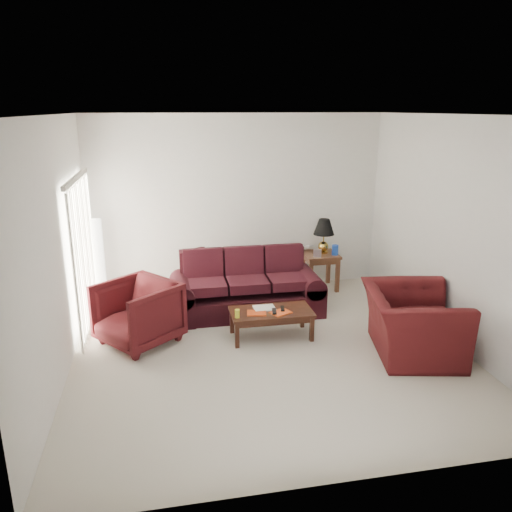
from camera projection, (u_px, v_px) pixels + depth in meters
The scene contains 19 objects.
floor at pixel (268, 350), 6.60m from camera, with size 5.00×5.00×0.00m, color #BAB39F.
blinds at pixel (83, 254), 7.07m from camera, with size 0.10×2.00×2.16m, color silver.
sofa at pixel (246, 284), 7.67m from camera, with size 2.31×1.00×0.95m, color black, non-canonical shape.
throw_pillow at pixel (194, 261), 8.00m from camera, with size 0.39×0.11×0.39m, color black.
end_table at pixel (320, 271), 8.77m from camera, with size 0.59×0.59×0.64m, color brown, non-canonical shape.
table_lamp at pixel (324, 236), 8.64m from camera, with size 0.36×0.36×0.60m, color gold, non-canonical shape.
clock at pixel (317, 253), 8.47m from camera, with size 0.13×0.05×0.13m, color silver.
blue_canister at pixel (335, 250), 8.57m from camera, with size 0.11×0.11×0.18m, color #1B44AF.
picture_frame at pixel (308, 246), 8.85m from camera, with size 0.13×0.02×0.16m, color silver.
floor_lamp at pixel (98, 263), 7.91m from camera, with size 0.23×0.23×1.44m, color silver, non-canonical shape.
armchair_left at pixel (138, 313), 6.68m from camera, with size 0.92×0.95×0.86m, color #3D0E11.
armchair_right at pixel (412, 323), 6.41m from camera, with size 1.30×1.14×0.85m, color #3D0E0F.
coffee_table at pixel (271, 324), 6.92m from camera, with size 1.13×0.56×0.39m, color black, non-canonical shape.
magazine_red at pixel (257, 313), 6.77m from camera, with size 0.26×0.19×0.01m, color #AE3711.
magazine_white at pixel (264, 308), 6.94m from camera, with size 0.30×0.22×0.02m, color white.
magazine_orange at pixel (281, 312), 6.78m from camera, with size 0.26×0.20×0.02m, color #D64B19.
remote_a at pixel (274, 311), 6.77m from camera, with size 0.06×0.19×0.02m, color black.
remote_b at pixel (282, 308), 6.87m from camera, with size 0.05×0.17×0.02m, color black.
yellow_glass at pixel (237, 314), 6.63m from camera, with size 0.07×0.07×0.11m, color yellow.
Camera 1 is at (-1.30, -5.83, 3.07)m, focal length 35.00 mm.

